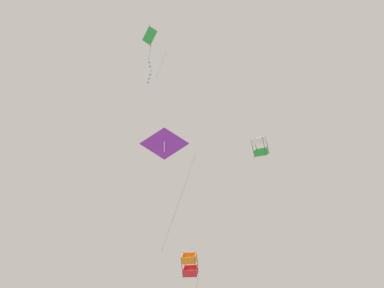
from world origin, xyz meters
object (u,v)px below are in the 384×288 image
(kite_box_upper_right, at_px, (260,146))
(kite_box_mid_left, at_px, (190,265))
(kite_diamond_near_right, at_px, (150,37))
(kite_delta_far_centre, at_px, (164,144))

(kite_box_upper_right, relative_size, kite_box_mid_left, 0.39)
(kite_box_upper_right, distance_m, kite_diamond_near_right, 12.20)
(kite_box_upper_right, xyz_separation_m, kite_box_mid_left, (5.70, -0.47, -9.36))
(kite_box_upper_right, bearing_deg, kite_delta_far_centre, -126.02)
(kite_diamond_near_right, bearing_deg, kite_box_upper_right, 61.12)
(kite_box_upper_right, relative_size, kite_diamond_near_right, 0.33)
(kite_box_upper_right, bearing_deg, kite_diamond_near_right, -129.48)
(kite_delta_far_centre, distance_m, kite_box_upper_right, 8.40)
(kite_box_mid_left, bearing_deg, kite_delta_far_centre, -115.53)
(kite_delta_far_centre, xyz_separation_m, kite_box_mid_left, (-2.48, -1.76, -7.94))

